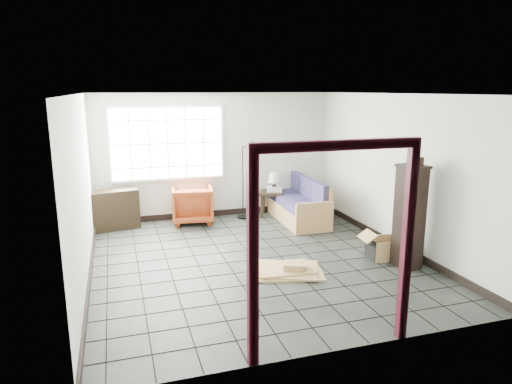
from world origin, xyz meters
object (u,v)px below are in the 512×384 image
object	(u,v)px
armchair	(192,203)
tall_shelf	(409,216)
side_table	(272,196)
futon_sofa	(299,205)

from	to	relation	value
armchair	tall_shelf	bearing A→B (deg)	136.82
side_table	tall_shelf	xyz separation A→B (m)	(1.02, -3.36, 0.37)
armchair	tall_shelf	xyz separation A→B (m)	(2.73, -3.36, 0.39)
futon_sofa	side_table	world-z (taller)	futon_sofa
futon_sofa	tall_shelf	size ratio (longest dim) A/B	1.27
futon_sofa	armchair	bearing A→B (deg)	168.94
futon_sofa	armchair	xyz separation A→B (m)	(-2.15, 0.47, 0.09)
armchair	tall_shelf	world-z (taller)	tall_shelf
side_table	tall_shelf	bearing A→B (deg)	-73.07
side_table	tall_shelf	distance (m)	3.53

